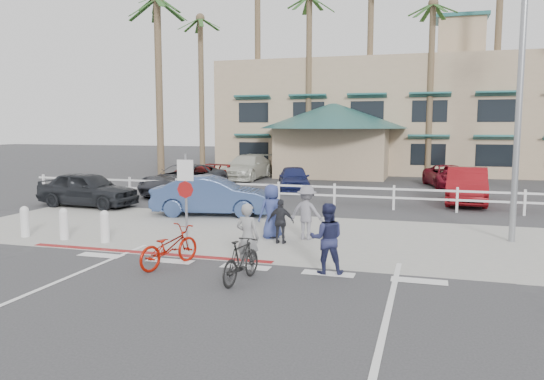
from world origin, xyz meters
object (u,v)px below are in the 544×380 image
(sign_post, at_px, (186,195))
(bike_red, at_px, (169,247))
(bike_black, at_px, (241,260))
(car_red_compact, at_px, (88,189))
(car_white_sedan, at_px, (213,196))

(sign_post, relative_size, bike_red, 1.57)
(bike_black, height_order, car_red_compact, car_red_compact)
(bike_red, distance_m, car_white_sedan, 7.37)
(sign_post, xyz_separation_m, bike_black, (2.60, -2.74, -0.97))
(sign_post, height_order, bike_red, sign_post)
(car_red_compact, bearing_deg, bike_black, -125.83)
(sign_post, xyz_separation_m, bike_red, (0.51, -2.03, -0.97))
(bike_red, height_order, car_red_compact, car_red_compact)
(bike_black, xyz_separation_m, car_red_compact, (-9.84, 8.35, 0.26))
(bike_red, relative_size, car_red_compact, 0.43)
(bike_black, bearing_deg, car_white_sedan, -54.53)
(bike_black, relative_size, car_red_compact, 0.37)
(bike_red, xyz_separation_m, car_red_compact, (-7.75, 7.64, 0.25))
(bike_red, height_order, car_white_sedan, car_white_sedan)
(bike_black, bearing_deg, bike_red, -10.29)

